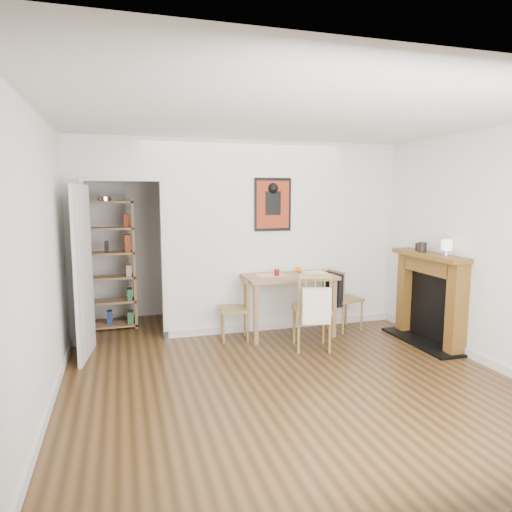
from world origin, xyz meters
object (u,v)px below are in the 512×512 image
object	(u,v)px
red_glass	(277,272)
ceramic_jar_a	(422,247)
fireplace	(430,295)
dining_table	(287,282)
chair_left	(234,310)
chair_front	(312,310)
mantel_lamp	(447,246)
orange_fruit	(298,269)
notebook	(314,273)
chair_right	(344,299)
bookshelf	(107,265)
ceramic_jar_b	(418,247)

from	to	relation	value
red_glass	ceramic_jar_a	size ratio (longest dim) A/B	0.72
fireplace	dining_table	bearing A→B (deg)	152.35
dining_table	chair_left	xyz separation A→B (m)	(-0.75, -0.05, -0.32)
chair_front	mantel_lamp	size ratio (longest dim) A/B	4.86
orange_fruit	mantel_lamp	bearing A→B (deg)	-43.98
dining_table	mantel_lamp	bearing A→B (deg)	-36.91
fireplace	notebook	world-z (taller)	fireplace
fireplace	orange_fruit	bearing A→B (deg)	145.20
chair_right	chair_front	size ratio (longest dim) A/B	0.88
bookshelf	ceramic_jar_b	size ratio (longest dim) A/B	18.20
notebook	ceramic_jar_a	size ratio (longest dim) A/B	2.37
dining_table	ceramic_jar_b	world-z (taller)	ceramic_jar_b
dining_table	orange_fruit	xyz separation A→B (m)	(0.21, 0.13, 0.14)
chair_right	red_glass	world-z (taller)	red_glass
red_glass	mantel_lamp	distance (m)	2.10
fireplace	ceramic_jar_b	size ratio (longest dim) A/B	12.48
mantel_lamp	ceramic_jar_b	size ratio (longest dim) A/B	1.99
chair_right	red_glass	bearing A→B (deg)	-178.98
chair_right	ceramic_jar_b	xyz separation A→B (m)	(0.77, -0.54, 0.77)
notebook	fireplace	bearing A→B (deg)	-34.24
chair_left	bookshelf	xyz separation A→B (m)	(-1.58, 1.03, 0.50)
fireplace	notebook	bearing A→B (deg)	145.76
red_glass	notebook	distance (m)	0.57
chair_front	red_glass	bearing A→B (deg)	113.06
red_glass	fireplace	bearing A→B (deg)	-23.48
bookshelf	ceramic_jar_b	distance (m)	4.24
orange_fruit	mantel_lamp	size ratio (longest dim) A/B	0.38
chair_left	chair_front	size ratio (longest dim) A/B	0.83
dining_table	chair_right	distance (m)	0.87
notebook	red_glass	bearing A→B (deg)	-173.90
notebook	mantel_lamp	xyz separation A→B (m)	(1.18, -1.17, 0.45)
chair_front	bookshelf	bearing A→B (deg)	145.68
chair_right	ceramic_jar_b	bearing A→B (deg)	-35.06
notebook	ceramic_jar_a	bearing A→B (deg)	-32.16
chair_right	bookshelf	size ratio (longest dim) A/B	0.47
chair_right	mantel_lamp	bearing A→B (deg)	-56.62
red_glass	notebook	xyz separation A→B (m)	(0.56, 0.06, -0.04)
notebook	ceramic_jar_b	world-z (taller)	ceramic_jar_b
chair_right	ceramic_jar_b	world-z (taller)	ceramic_jar_b
mantel_lamp	ceramic_jar_b	xyz separation A→B (m)	(0.03, 0.58, -0.07)
red_glass	orange_fruit	bearing A→B (deg)	27.36
bookshelf	red_glass	size ratio (longest dim) A/B	20.08
bookshelf	fireplace	bearing A→B (deg)	-24.86
dining_table	bookshelf	bearing A→B (deg)	157.17
mantel_lamp	ceramic_jar_b	bearing A→B (deg)	86.73
chair_front	mantel_lamp	distance (m)	1.76
red_glass	dining_table	bearing A→B (deg)	21.03
dining_table	bookshelf	distance (m)	2.53
dining_table	fireplace	xyz separation A→B (m)	(1.62, -0.85, -0.11)
fireplace	ceramic_jar_b	xyz separation A→B (m)	(-0.03, 0.26, 0.59)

